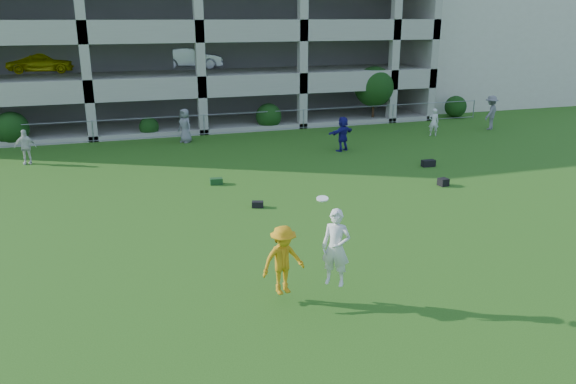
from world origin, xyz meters
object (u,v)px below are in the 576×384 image
object	(u,v)px
frisbee_contest	(300,256)
parking_garage	(178,23)
bystander_d	(343,134)
crate_d	(443,182)
bystander_b	(25,147)
bystander_e	(434,122)
bystander_f	(491,113)
stucco_building	(463,35)
bystander_c	(185,126)

from	to	relation	value
frisbee_contest	parking_garage	distance (m)	29.29
bystander_d	crate_d	bearing A→B (deg)	78.19
crate_d	parking_garage	xyz separation A→B (m)	(-7.33, 21.61, 5.86)
parking_garage	crate_d	bearing A→B (deg)	-71.26
bystander_b	parking_garage	xyz separation A→B (m)	(8.87, 12.62, 5.21)
bystander_e	frisbee_contest	xyz separation A→B (m)	(-13.63, -15.96, 0.42)
bystander_f	parking_garage	xyz separation A→B (m)	(-16.55, 12.33, 5.01)
bystander_d	stucco_building	bearing A→B (deg)	-161.91
frisbee_contest	bystander_f	bearing A→B (deg)	42.77
stucco_building	bystander_f	xyz separation A→B (m)	(-6.47, -12.63, -4.00)
crate_d	frisbee_contest	xyz separation A→B (m)	(-8.64, -7.25, 1.04)
frisbee_contest	stucco_building	bearing A→B (deg)	50.16
stucco_building	bystander_d	distance (m)	23.11
bystander_b	bystander_e	xyz separation A→B (m)	(21.19, -0.27, -0.03)
stucco_building	bystander_e	size ratio (longest dim) A/B	10.36
bystander_f	crate_d	xyz separation A→B (m)	(-9.22, -9.28, -0.85)
parking_garage	bystander_e	bearing A→B (deg)	-46.31
bystander_e	bystander_c	bearing A→B (deg)	10.37
bystander_d	parking_garage	world-z (taller)	parking_garage
bystander_c	bystander_d	xyz separation A→B (m)	(7.21, -4.45, -0.04)
bystander_c	parking_garage	world-z (taller)	parking_garage
frisbee_contest	parking_garage	xyz separation A→B (m)	(1.31, 28.86, 4.82)
frisbee_contest	bystander_e	bearing A→B (deg)	49.50
stucco_building	bystander_f	size ratio (longest dim) A/B	7.97
bystander_b	bystander_c	distance (m)	7.96
bystander_f	parking_garage	size ratio (longest dim) A/B	0.07
bystander_b	parking_garage	distance (m)	16.28
stucco_building	bystander_c	bearing A→B (deg)	-156.48
bystander_c	crate_d	distance (m)	14.25
bystander_b	bystander_d	world-z (taller)	bystander_d
bystander_f	parking_garage	world-z (taller)	parking_garage
bystander_c	bystander_e	size ratio (longest dim) A/B	1.17
bystander_d	bystander_e	distance (m)	6.64
bystander_c	parking_garage	xyz separation A→B (m)	(1.27, 10.27, 5.11)
bystander_f	bystander_c	bearing A→B (deg)	-40.76
bystander_c	bystander_e	xyz separation A→B (m)	(13.59, -2.62, -0.13)
bystander_c	bystander_b	bearing A→B (deg)	-105.54
bystander_d	crate_d	size ratio (longest dim) A/B	4.96
parking_garage	bystander_c	bearing A→B (deg)	-97.03
crate_d	bystander_e	bearing A→B (deg)	60.21
crate_d	parking_garage	distance (m)	23.56
bystander_e	bystander_b	bearing A→B (deg)	20.57
stucco_building	bystander_e	distance (m)	17.50
bystander_b	bystander_d	distance (m)	14.95
stucco_building	bystander_f	world-z (taller)	stucco_building
bystander_c	frisbee_contest	distance (m)	18.59
bystander_e	bystander_d	bearing A→B (deg)	37.24
bystander_c	bystander_e	world-z (taller)	bystander_c
bystander_e	parking_garage	world-z (taller)	parking_garage
frisbee_contest	parking_garage	world-z (taller)	parking_garage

